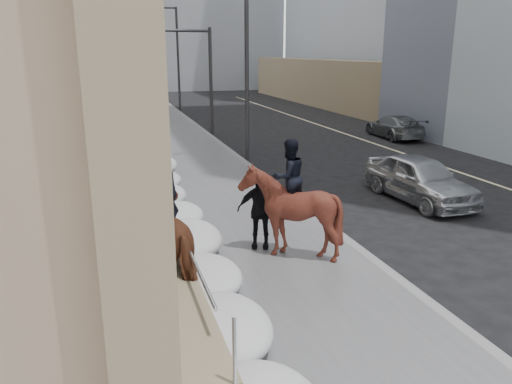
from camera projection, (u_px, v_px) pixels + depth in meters
ground at (308, 337)px, 8.53m from camera, size 140.00×140.00×0.00m
sidewalk at (200, 187)px, 17.72m from camera, size 5.00×80.00×0.12m
curb at (270, 182)px, 18.45m from camera, size 0.24×80.00×0.12m
lane_line at (450, 169)px, 20.66m from camera, size 0.15×70.00×0.01m
bg_building_far at (74, 12)px, 70.42m from camera, size 24.00×12.00×20.00m
streetlight_mid at (243, 54)px, 20.93m from camera, size 1.71×0.24×8.00m
streetlight_far at (176, 53)px, 39.35m from camera, size 1.71×0.24×8.00m
traffic_signal at (194, 64)px, 28.27m from camera, size 4.10×0.22×6.00m
snow_bank at (165, 193)px, 15.47m from camera, size 1.70×18.10×0.76m
mounted_horse_left at (176, 237)px, 9.64m from camera, size 1.83×2.79×2.74m
mounted_horse_right at (290, 208)px, 11.38m from camera, size 2.14×2.30×2.72m
pedestrian at (260, 211)px, 11.91m from camera, size 1.17×0.81×1.85m
car_silver at (420, 178)px, 16.10m from camera, size 1.99×4.49×1.50m
car_grey at (394, 127)px, 27.89m from camera, size 2.09×4.53×1.28m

